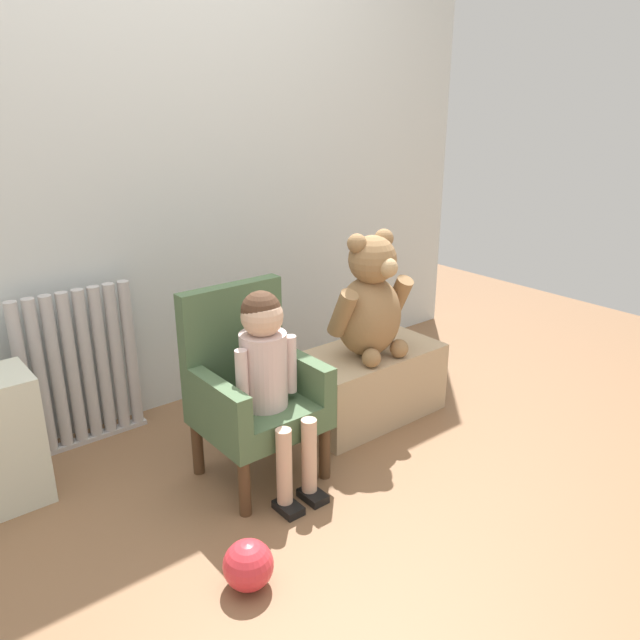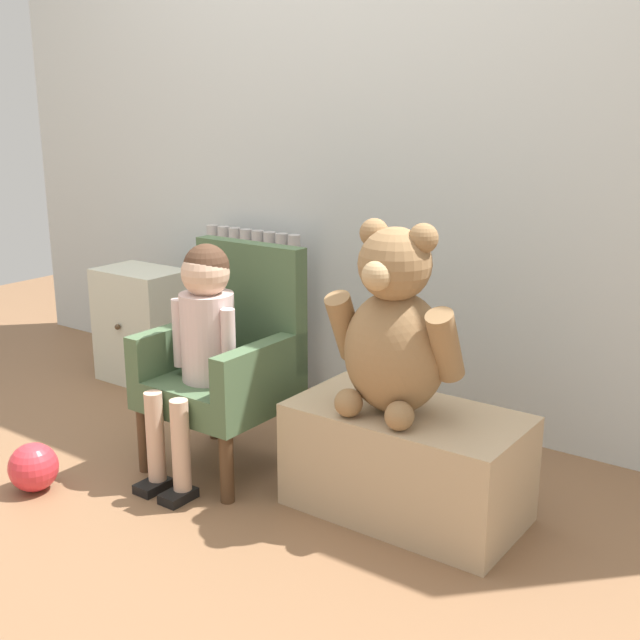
% 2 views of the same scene
% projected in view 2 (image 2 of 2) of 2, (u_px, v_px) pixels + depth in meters
% --- Properties ---
extents(ground_plane, '(6.00, 6.00, 0.00)m').
position_uv_depth(ground_plane, '(118.00, 518.00, 2.33)').
color(ground_plane, brown).
extents(back_wall, '(3.80, 0.05, 2.40)m').
position_uv_depth(back_wall, '(355.00, 92.00, 2.97)').
color(back_wall, silver).
rests_on(back_wall, ground_plane).
extents(radiator, '(0.50, 0.05, 0.67)m').
position_uv_depth(radiator, '(253.00, 310.00, 3.33)').
color(radiator, '#B7B3B1').
rests_on(radiator, ground_plane).
extents(small_dresser, '(0.37, 0.27, 0.49)m').
position_uv_depth(small_dresser, '(143.00, 325.00, 3.42)').
color(small_dresser, beige).
rests_on(small_dresser, ground_plane).
extents(child_armchair, '(0.42, 0.40, 0.73)m').
position_uv_depth(child_armchair, '(228.00, 360.00, 2.60)').
color(child_armchair, '#496341').
rests_on(child_armchair, ground_plane).
extents(child_figure, '(0.25, 0.35, 0.75)m').
position_uv_depth(child_figure, '(202.00, 328.00, 2.47)').
color(child_figure, beige).
rests_on(child_figure, ground_plane).
extents(low_bench, '(0.67, 0.36, 0.32)m').
position_uv_depth(low_bench, '(406.00, 462.00, 2.32)').
color(low_bench, tan).
rests_on(low_bench, ground_plane).
extents(large_teddy_bear, '(0.40, 0.28, 0.54)m').
position_uv_depth(large_teddy_bear, '(394.00, 331.00, 2.21)').
color(large_teddy_bear, olive).
rests_on(large_teddy_bear, low_bench).
extents(toy_ball, '(0.15, 0.15, 0.15)m').
position_uv_depth(toy_ball, '(33.00, 467.00, 2.48)').
color(toy_ball, red).
rests_on(toy_ball, ground_plane).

